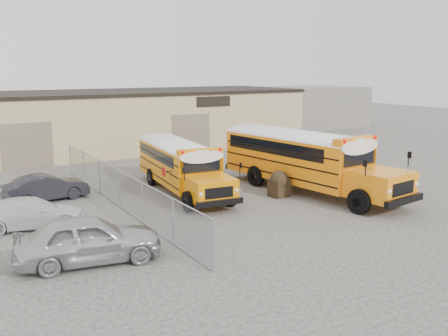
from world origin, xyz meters
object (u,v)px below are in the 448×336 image
school_bus_left (151,147)px  tarp_bundle (279,183)px  school_bus_right (225,141)px  car_dark (46,188)px  car_silver (89,239)px  car_white (32,213)px

school_bus_left → tarp_bundle: bearing=-71.2°
school_bus_right → car_dark: (-11.45, -1.85, -1.24)m
school_bus_right → car_silver: bearing=-137.5°
car_white → car_dark: bearing=-5.7°
car_silver → car_white: bearing=20.4°
school_bus_left → school_bus_right: size_ratio=0.83×
school_bus_right → car_silver: size_ratio=2.37×
tarp_bundle → car_silver: (-10.88, -3.79, 0.13)m
tarp_bundle → school_bus_right: bearing=81.6°
tarp_bundle → car_white: bearing=174.2°
school_bus_left → school_bus_right: (4.21, -2.12, 0.32)m
school_bus_right → tarp_bundle: size_ratio=8.42×
car_dark → car_white: bearing=153.7°
school_bus_left → school_bus_right: bearing=-26.7°
school_bus_left → car_white: 11.88m
car_silver → car_dark: bearing=6.6°
school_bus_right → car_dark: size_ratio=2.86×
car_silver → car_dark: (0.49, 9.10, -0.16)m
car_white → car_dark: size_ratio=1.07×
car_silver → car_dark: car_silver is taller
school_bus_left → car_silver: school_bus_left is taller
car_dark → car_silver: bearing=169.9°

